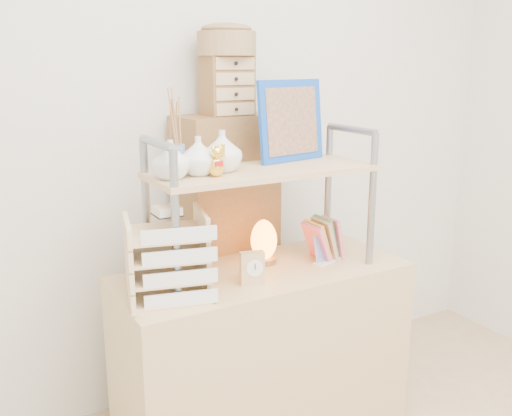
% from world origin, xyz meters
% --- Properties ---
extents(room_shell, '(3.42, 3.41, 2.61)m').
position_xyz_m(room_shell, '(0.00, 0.39, 1.69)').
color(room_shell, silver).
rests_on(room_shell, ground).
extents(desk, '(1.20, 0.50, 0.75)m').
position_xyz_m(desk, '(0.00, 1.20, 0.38)').
color(desk, tan).
rests_on(desk, ground).
extents(cabinet, '(0.48, 0.30, 1.35)m').
position_xyz_m(cabinet, '(0.02, 1.57, 0.68)').
color(cabinet, brown).
rests_on(cabinet, ground).
extents(hutch, '(0.91, 0.34, 0.76)m').
position_xyz_m(hutch, '(-0.07, 1.21, 1.18)').
color(hutch, gray).
rests_on(hutch, desk).
extents(letter_tray, '(0.33, 0.32, 0.34)m').
position_xyz_m(letter_tray, '(-0.43, 1.13, 0.88)').
color(letter_tray, '#D9B682').
rests_on(letter_tray, desk).
extents(salt_lamp, '(0.12, 0.12, 0.19)m').
position_xyz_m(salt_lamp, '(0.05, 1.28, 0.85)').
color(salt_lamp, brown).
rests_on(salt_lamp, desk).
extents(desk_clock, '(0.10, 0.06, 0.13)m').
position_xyz_m(desk_clock, '(-0.11, 1.09, 0.81)').
color(desk_clock, tan).
rests_on(desk_clock, desk).
extents(postcard_stand, '(0.17, 0.09, 0.12)m').
position_xyz_m(postcard_stand, '(0.30, 1.16, 0.78)').
color(postcard_stand, white).
rests_on(postcard_stand, desk).
extents(drawer_chest, '(0.20, 0.16, 0.25)m').
position_xyz_m(drawer_chest, '(0.02, 1.55, 1.48)').
color(drawer_chest, brown).
rests_on(drawer_chest, cabinet).
extents(woven_basket, '(0.25, 0.25, 0.10)m').
position_xyz_m(woven_basket, '(0.02, 1.55, 1.65)').
color(woven_basket, brown).
rests_on(woven_basket, drawer_chest).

